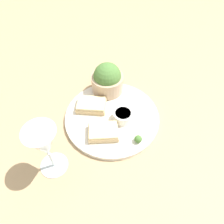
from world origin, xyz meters
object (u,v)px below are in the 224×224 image
(cheese_toast_far, at_px, (103,132))
(wine_glass, at_px, (44,145))
(salad_bowl, at_px, (107,80))
(cheese_toast_near, at_px, (91,105))
(sauce_ramekin, at_px, (123,116))

(cheese_toast_far, relative_size, wine_glass, 0.61)
(salad_bowl, relative_size, cheese_toast_far, 1.04)
(salad_bowl, distance_m, cheese_toast_near, 0.10)
(salad_bowl, bearing_deg, sauce_ramekin, -92.84)
(sauce_ramekin, xyz_separation_m, cheese_toast_near, (-0.07, 0.08, -0.01))
(wine_glass, bearing_deg, salad_bowl, 39.26)
(cheese_toast_near, distance_m, wine_glass, 0.23)
(cheese_toast_far, bearing_deg, sauce_ramekin, 19.90)
(sauce_ramekin, xyz_separation_m, wine_glass, (-0.24, -0.06, 0.08))
(cheese_toast_near, bearing_deg, cheese_toast_far, -91.57)
(salad_bowl, xyz_separation_m, sauce_ramekin, (-0.01, -0.14, -0.03))
(cheese_toast_near, bearing_deg, salad_bowl, 34.79)
(cheese_toast_near, relative_size, cheese_toast_far, 1.08)
(sauce_ramekin, relative_size, cheese_toast_far, 0.57)
(salad_bowl, distance_m, cheese_toast_far, 0.19)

